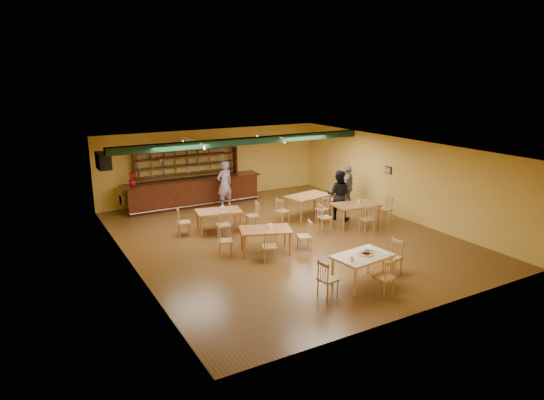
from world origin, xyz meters
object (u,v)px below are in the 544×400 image
dining_table_d (355,215)px  patron_right_a (338,195)px  bar_counter (194,192)px  dining_table_a (219,221)px  patron_bar (225,184)px  dining_table_b (308,206)px  dining_table_c (265,241)px  near_table (362,270)px

dining_table_d → patron_right_a: patron_right_a is taller
bar_counter → patron_right_a: (4.05, -4.40, 0.37)m
dining_table_a → dining_table_d: bearing=-10.9°
bar_counter → dining_table_a: 3.61m
dining_table_d → patron_right_a: bearing=100.4°
patron_bar → patron_right_a: patron_bar is taller
dining_table_b → dining_table_d: size_ratio=1.04×
patron_bar → dining_table_d: bearing=113.5°
dining_table_c → patron_bar: (1.01, 5.29, 0.57)m
bar_counter → dining_table_b: (3.25, -3.60, -0.15)m
patron_right_a → bar_counter: bearing=-2.2°
dining_table_d → near_table: dining_table_d is taller
near_table → patron_right_a: patron_right_a is taller
dining_table_d → patron_bar: bearing=131.2°
dining_table_a → dining_table_d: (4.52, -1.77, 0.02)m
dining_table_a → patron_right_a: (4.46, -0.81, 0.55)m
dining_table_d → patron_right_a: (-0.06, 0.96, 0.53)m
dining_table_b → near_table: size_ratio=1.12×
bar_counter → dining_table_a: (-0.41, -3.59, -0.19)m
dining_table_d → near_table: (-2.98, -3.93, -0.00)m
near_table → patron_bar: bearing=83.6°
near_table → patron_bar: (-0.10, 8.47, 0.56)m
bar_counter → dining_table_d: bearing=-52.5°
dining_table_c → dining_table_d: bearing=30.0°
dining_table_b → near_table: bearing=-120.7°
dining_table_a → near_table: (1.54, -5.71, 0.02)m
patron_right_a → dining_table_a: bearing=34.8°
bar_counter → near_table: bar_counter is taller
dining_table_b → patron_bar: bearing=118.4°
near_table → patron_right_a: bearing=52.2°
near_table → dining_table_b: bearing=62.6°
patron_bar → patron_right_a: 4.68m
bar_counter → dining_table_a: bearing=-96.5°
dining_table_d → dining_table_b: bearing=123.0°
dining_table_a → dining_table_d: dining_table_d is taller
dining_table_a → patron_bar: patron_bar is taller
dining_table_c → near_table: bearing=-51.4°
dining_table_d → near_table: size_ratio=1.08×
dining_table_a → dining_table_c: bearing=-69.7°
dining_table_a → dining_table_c: 2.57m
bar_counter → patron_bar: size_ratio=3.02×
dining_table_c → patron_bar: 5.42m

